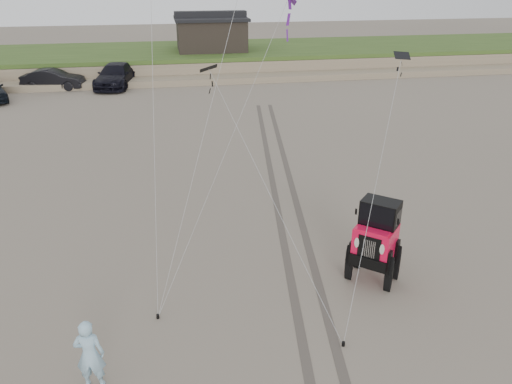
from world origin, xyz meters
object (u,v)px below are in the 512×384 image
(truck_c, at_px, (116,75))
(jeep, at_px, (374,250))
(truck_b, at_px, (53,79))
(cabin, at_px, (211,33))
(man, at_px, (90,354))

(truck_c, height_order, jeep, jeep)
(truck_c, relative_size, jeep, 1.10)
(truck_b, distance_m, truck_c, 4.66)
(jeep, bearing_deg, truck_c, 149.35)
(cabin, xyz_separation_m, truck_b, (-12.85, -6.33, -2.48))
(truck_b, height_order, man, man)
(cabin, height_order, truck_b, cabin)
(jeep, bearing_deg, man, -118.36)
(truck_c, xyz_separation_m, man, (1.68, -31.78, 0.01))
(cabin, relative_size, truck_b, 1.39)
(truck_c, bearing_deg, truck_b, -168.56)
(truck_b, relative_size, man, 2.63)
(truck_b, distance_m, jeep, 32.08)
(cabin, distance_m, man, 38.63)
(cabin, bearing_deg, man, -99.72)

